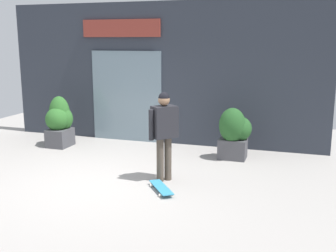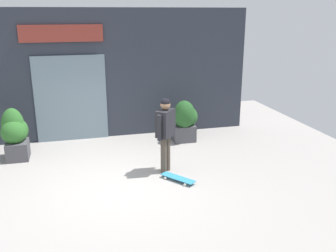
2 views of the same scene
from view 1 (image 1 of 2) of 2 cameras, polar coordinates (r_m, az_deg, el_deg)
ground_plane at (r=7.59m, az=-8.79°, el=-7.54°), size 12.00×12.00×0.00m
building_facade at (r=10.12m, az=-1.20°, el=7.23°), size 7.99×0.31×3.41m
skateboarder at (r=7.27m, az=-0.56°, el=-0.24°), size 0.47×0.48×1.61m
skateboard at (r=7.00m, az=-0.95°, el=-8.56°), size 0.62×0.73×0.08m
planter_box_left at (r=8.83m, az=9.24°, el=-0.85°), size 0.68×0.66×1.11m
planter_box_right at (r=10.16m, az=-14.83°, el=0.68°), size 0.59×0.64×1.19m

